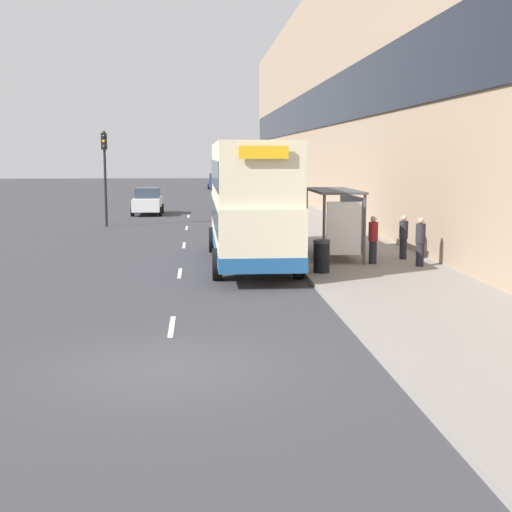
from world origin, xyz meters
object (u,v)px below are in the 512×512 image
(car_0, at_px, (216,181))
(litter_bin, at_px, (322,256))
(bus_shelter, at_px, (340,211))
(pedestrian_2, at_px, (420,241))
(double_decker_bus_near, at_px, (250,200))
(car_1, at_px, (148,201))
(pedestrian_1, at_px, (373,239))
(pedestrian_at_shelter, at_px, (403,237))
(traffic_light_far_kerb, at_px, (105,163))

(car_0, relative_size, litter_bin, 4.11)
(bus_shelter, distance_m, car_0, 58.08)
(pedestrian_2, bearing_deg, double_decker_bus_near, 162.41)
(car_0, bearing_deg, car_1, -98.57)
(double_decker_bus_near, bearing_deg, bus_shelter, 7.30)
(car_0, height_order, car_1, car_0)
(car_0, relative_size, pedestrian_1, 2.60)
(bus_shelter, xyz_separation_m, pedestrian_at_shelter, (2.24, -0.52, -0.92))
(pedestrian_at_shelter, relative_size, pedestrian_2, 0.96)
(car_1, bearing_deg, pedestrian_1, 111.87)
(car_1, distance_m, pedestrian_at_shelter, 24.72)
(car_0, relative_size, pedestrian_at_shelter, 2.72)
(double_decker_bus_near, xyz_separation_m, pedestrian_at_shelter, (5.53, -0.09, -1.33))
(litter_bin, xyz_separation_m, traffic_light_far_kerb, (-8.95, 17.13, 2.79))
(double_decker_bus_near, height_order, pedestrian_1, double_decker_bus_near)
(bus_shelter, height_order, car_0, bus_shelter)
(pedestrian_at_shelter, relative_size, litter_bin, 1.51)
(pedestrian_1, height_order, traffic_light_far_kerb, traffic_light_far_kerb)
(bus_shelter, xyz_separation_m, double_decker_bus_near, (-3.30, -0.42, 0.41))
(car_0, relative_size, pedestrian_2, 2.60)
(bus_shelter, height_order, litter_bin, bus_shelter)
(bus_shelter, xyz_separation_m, car_0, (-3.00, 57.99, -1.00))
(car_1, relative_size, pedestrian_2, 2.54)
(pedestrian_at_shelter, bearing_deg, double_decker_bus_near, 179.04)
(pedestrian_at_shelter, height_order, traffic_light_far_kerb, traffic_light_far_kerb)
(pedestrian_1, bearing_deg, car_1, 111.87)
(pedestrian_1, distance_m, litter_bin, 2.74)
(traffic_light_far_kerb, bearing_deg, litter_bin, -62.42)
(pedestrian_at_shelter, bearing_deg, car_1, 115.64)
(car_1, distance_m, pedestrian_1, 25.07)
(bus_shelter, height_order, pedestrian_at_shelter, bus_shelter)
(litter_bin, relative_size, traffic_light_far_kerb, 0.20)
(car_0, distance_m, car_1, 36.64)
(bus_shelter, distance_m, litter_bin, 3.65)
(bus_shelter, xyz_separation_m, pedestrian_2, (2.33, -2.20, -0.89))
(pedestrian_at_shelter, relative_size, traffic_light_far_kerb, 0.31)
(pedestrian_2, distance_m, traffic_light_far_kerb, 20.54)
(pedestrian_at_shelter, bearing_deg, traffic_light_far_kerb, 130.71)
(litter_bin, bearing_deg, double_decker_bus_near, 126.53)
(litter_bin, bearing_deg, pedestrian_at_shelter, 38.05)
(bus_shelter, distance_m, pedestrian_at_shelter, 2.48)
(pedestrian_at_shelter, xyz_separation_m, litter_bin, (-3.46, -2.71, -0.28))
(double_decker_bus_near, height_order, pedestrian_2, double_decker_bus_near)
(pedestrian_2, height_order, litter_bin, pedestrian_2)
(double_decker_bus_near, xyz_separation_m, traffic_light_far_kerb, (-6.88, 14.33, 1.18))
(bus_shelter, relative_size, car_0, 0.97)
(bus_shelter, relative_size, car_1, 1.00)
(bus_shelter, relative_size, pedestrian_at_shelter, 2.65)
(bus_shelter, xyz_separation_m, traffic_light_far_kerb, (-10.17, 13.91, 1.59))
(traffic_light_far_kerb, bearing_deg, pedestrian_2, -52.20)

